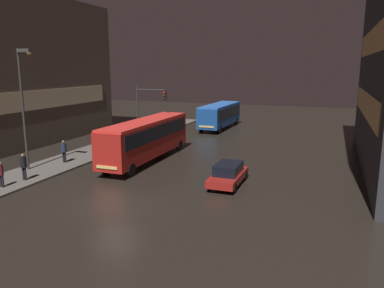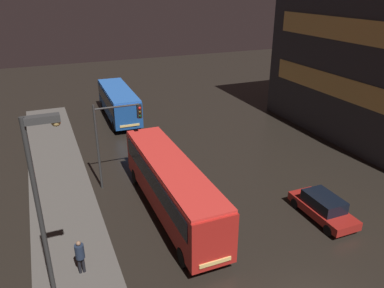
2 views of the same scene
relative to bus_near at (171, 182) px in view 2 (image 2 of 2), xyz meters
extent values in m
cube|color=#56514C|center=(-6.03, 0.21, -2.05)|extent=(4.00, 48.00, 0.15)
cube|color=#E0B25B|center=(16.71, 3.92, 2.85)|extent=(0.24, 18.94, 1.80)
cube|color=#E0B25B|center=(16.71, 3.92, 7.42)|extent=(0.24, 18.94, 1.80)
cube|color=#AD1E19|center=(0.00, 0.00, -0.20)|extent=(2.35, 11.90, 2.74)
cube|color=black|center=(0.00, 0.00, 0.41)|extent=(2.41, 10.95, 1.10)
cube|color=red|center=(0.00, 0.00, 1.24)|extent=(2.30, 11.66, 0.16)
cube|color=#F4CC72|center=(0.00, -5.97, -1.17)|extent=(1.64, 0.10, 0.20)
cylinder|color=black|center=(1.08, -4.55, -1.62)|extent=(0.25, 1.00, 1.00)
cylinder|color=black|center=(-1.07, -4.55, -1.62)|extent=(0.25, 1.00, 1.00)
cylinder|color=black|center=(1.07, 4.55, -1.62)|extent=(0.25, 1.00, 1.00)
cylinder|color=black|center=(-1.08, 4.55, -1.62)|extent=(0.25, 1.00, 1.00)
cube|color=#194793|center=(0.93, 18.50, -0.37)|extent=(2.86, 10.06, 2.40)
cube|color=black|center=(0.93, 18.50, 0.07)|extent=(2.89, 9.26, 1.10)
cube|color=blue|center=(0.93, 18.50, 0.90)|extent=(2.80, 9.86, 0.16)
cube|color=#F4CC72|center=(0.79, 13.48, -1.17)|extent=(1.81, 0.15, 0.20)
cylinder|color=black|center=(2.02, 14.87, -1.62)|extent=(0.28, 1.01, 1.00)
cylinder|color=black|center=(-0.36, 14.94, -1.62)|extent=(0.28, 1.01, 1.00)
cylinder|color=black|center=(2.22, 22.06, -1.62)|extent=(0.28, 1.01, 1.00)
cylinder|color=black|center=(-0.16, 22.12, -1.62)|extent=(0.28, 1.01, 1.00)
cube|color=maroon|center=(8.08, -3.93, -1.57)|extent=(1.80, 4.39, 0.50)
cube|color=black|center=(8.08, -3.93, -0.98)|extent=(1.52, 2.42, 0.68)
cylinder|color=black|center=(8.88, -5.43, -1.80)|extent=(0.20, 0.64, 0.64)
cylinder|color=black|center=(7.26, -5.42, -1.80)|extent=(0.20, 0.64, 0.64)
cylinder|color=black|center=(8.90, -2.44, -1.80)|extent=(0.20, 0.64, 0.64)
cylinder|color=black|center=(7.28, -2.44, -1.80)|extent=(0.20, 0.64, 0.64)
cylinder|color=black|center=(-5.85, -3.30, -1.54)|extent=(0.14, 0.14, 0.87)
cylinder|color=black|center=(-5.67, -3.30, -1.54)|extent=(0.14, 0.14, 0.87)
cylinder|color=#1E283D|center=(-5.76, -3.30, -0.74)|extent=(0.60, 0.60, 0.72)
sphere|color=#8C664C|center=(-5.76, -3.30, -0.27)|extent=(0.22, 0.22, 0.22)
cylinder|color=#2D2D2D|center=(-3.38, 4.75, 0.84)|extent=(0.16, 0.16, 5.92)
cylinder|color=#2D2D2D|center=(-1.92, 4.75, 3.50)|extent=(2.92, 0.12, 0.12)
cube|color=black|center=(-0.46, 4.75, 3.00)|extent=(0.30, 0.24, 0.90)
sphere|color=red|center=(-0.46, 4.61, 3.28)|extent=(0.18, 0.18, 0.18)
sphere|color=#3B2B07|center=(-0.46, 4.61, 3.00)|extent=(0.18, 0.18, 0.18)
sphere|color=black|center=(-0.46, 4.61, 2.72)|extent=(0.18, 0.18, 0.18)
cylinder|color=#2D2D2D|center=(-7.00, -5.92, 2.47)|extent=(0.18, 0.18, 8.88)
cube|color=#383838|center=(-6.40, -5.92, 6.76)|extent=(1.10, 0.36, 0.24)
sphere|color=#F4CC72|center=(-6.00, -5.92, 6.61)|extent=(0.32, 0.32, 0.32)
camera|label=1|loc=(14.20, -27.22, 5.60)|focal=35.00mm
camera|label=2|loc=(-6.33, -18.30, 10.79)|focal=35.00mm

